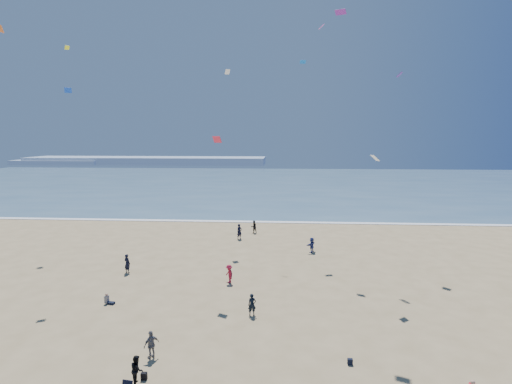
{
  "coord_description": "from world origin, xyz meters",
  "views": [
    {
      "loc": [
        3.42,
        -13.03,
        12.58
      ],
      "look_at": [
        2.0,
        8.0,
        9.66
      ],
      "focal_mm": 28.0,
      "sensor_mm": 36.0,
      "label": 1
    }
  ],
  "objects": [
    {
      "name": "ocean",
      "position": [
        0.0,
        95.0,
        0.03
      ],
      "size": [
        220.0,
        100.0,
        0.06
      ],
      "primitive_type": "cube",
      "color": "#476B84",
      "rests_on": "ground"
    },
    {
      "name": "surf_line",
      "position": [
        0.0,
        45.0,
        0.04
      ],
      "size": [
        220.0,
        1.2,
        0.08
      ],
      "primitive_type": "cube",
      "color": "white",
      "rests_on": "ground"
    },
    {
      "name": "headland_far",
      "position": [
        -60.0,
        170.0,
        1.6
      ],
      "size": [
        110.0,
        20.0,
        3.2
      ],
      "primitive_type": "cube",
      "color": "#7A8EA8",
      "rests_on": "ground"
    },
    {
      "name": "headland_near",
      "position": [
        -100.0,
        165.0,
        1.0
      ],
      "size": [
        40.0,
        14.0,
        2.0
      ],
      "primitive_type": "cube",
      "color": "#7A8EA8",
      "rests_on": "ground"
    },
    {
      "name": "standing_flyers",
      "position": [
        6.18,
        14.99,
        0.85
      ],
      "size": [
        32.74,
        46.83,
        1.91
      ],
      "color": "black",
      "rests_on": "ground"
    },
    {
      "name": "black_backpack",
      "position": [
        -3.72,
        5.83,
        0.19
      ],
      "size": [
        0.3,
        0.22,
        0.38
      ],
      "primitive_type": "cube",
      "color": "black",
      "rests_on": "ground"
    },
    {
      "name": "navy_bag",
      "position": [
        7.26,
        7.96,
        0.17
      ],
      "size": [
        0.28,
        0.18,
        0.34
      ],
      "primitive_type": "cube",
      "color": "black",
      "rests_on": "ground"
    },
    {
      "name": "kites_aloft",
      "position": [
        10.63,
        13.22,
        14.97
      ],
      "size": [
        44.39,
        43.12,
        30.62
      ],
      "color": "green",
      "rests_on": "ground"
    }
  ]
}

